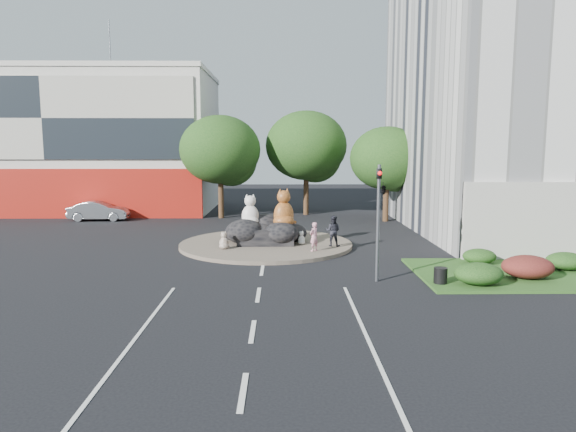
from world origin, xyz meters
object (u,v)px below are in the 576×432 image
kitten_white (301,238)px  litter_bin (441,275)px  kitten_calico (224,240)px  parked_car (99,211)px  pedestrian_dark (333,231)px  cat_tabby (284,208)px  cat_white (250,210)px  pedestrian_pink (314,237)px

kitten_white → litter_bin: size_ratio=1.21×
kitten_calico → parked_car: bearing=139.5°
pedestrian_dark → parked_car: size_ratio=0.38×
kitten_calico → kitten_white: kitten_calico is taller
kitten_calico → parked_car: size_ratio=0.21×
pedestrian_dark → kitten_calico: bearing=24.0°
cat_tabby → kitten_calico: cat_tabby is taller
cat_white → kitten_white: cat_white is taller
kitten_white → cat_white: bearing=158.7°
litter_bin → pedestrian_pink: bearing=127.5°
cat_white → litter_bin: bearing=-50.4°
cat_white → kitten_calico: cat_white is taller
cat_white → pedestrian_dark: size_ratio=1.12×
kitten_white → litter_bin: 9.86m
kitten_white → parked_car: parked_car is taller
kitten_calico → pedestrian_pink: size_ratio=0.63×
pedestrian_pink → parked_car: 20.73m
pedestrian_pink → parked_car: bearing=-83.3°
cat_tabby → litter_bin: 11.02m
cat_white → litter_bin: cat_white is taller
kitten_calico → litter_bin: size_ratio=1.49×
kitten_white → pedestrian_dark: size_ratio=0.46×
cat_tabby → litter_bin: bearing=-77.6°
pedestrian_pink → pedestrian_dark: size_ratio=0.90×
cat_white → cat_tabby: 1.98m
kitten_white → pedestrian_dark: 1.89m
litter_bin → cat_tabby: bearing=126.5°
pedestrian_pink → kitten_white: bearing=-116.2°
parked_car → cat_white: bearing=-132.8°
pedestrian_pink → litter_bin: bearing=83.3°
cat_tabby → pedestrian_pink: (1.61, -2.41, -1.26)m
cat_white → cat_tabby: (1.95, -0.27, 0.17)m
cat_tabby → kitten_calico: (-3.28, -1.75, -1.55)m
parked_car → pedestrian_dark: bearing=-127.3°
litter_bin → kitten_calico: bearing=144.3°
pedestrian_dark → cat_white: bearing=1.6°
litter_bin → cat_white: bearing=133.0°
cat_tabby → parked_car: (-14.47, 10.68, -1.48)m
cat_tabby → parked_car: bearing=119.6°
cat_tabby → litter_bin: size_ratio=3.45×
parked_car → litter_bin: size_ratio=6.95×
cat_tabby → parked_car: size_ratio=0.50×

